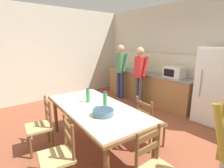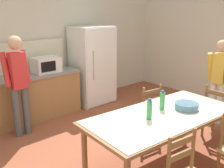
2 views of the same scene
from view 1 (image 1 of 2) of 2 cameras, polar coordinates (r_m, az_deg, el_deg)
The scene contains 16 objects.
ground_plane at distance 3.62m, azimuth 1.19°, elevation -16.84°, with size 8.32×8.32×0.00m, color brown.
wall_back at distance 5.26m, azimuth 24.34°, elevation 8.26°, with size 6.52×0.12×2.90m, color beige.
wall_left at distance 6.00m, azimuth -19.45°, elevation 9.22°, with size 0.12×5.20×2.90m, color beige.
kitchen_counter at distance 5.67m, azimuth 11.31°, elevation -0.81°, with size 3.10×0.66×0.89m.
counter_splashback at distance 5.77m, azimuth 13.67°, elevation 6.82°, with size 3.06×0.03×0.60m, color beige.
refrigerator at distance 4.54m, azimuth 31.69°, elevation -0.79°, with size 0.86×0.73×1.73m.
microwave at distance 5.00m, azimuth 19.73°, elevation 3.65°, with size 0.50×0.39×0.30m.
dining_table at distance 3.01m, azimuth -5.39°, elevation -8.61°, with size 2.21×1.17×0.77m.
bottle_near_centre at distance 3.17m, azimuth -7.84°, elevation -3.76°, with size 0.07×0.07×0.27m.
bottle_off_centre at distance 2.91m, azimuth -2.27°, elevation -5.20°, with size 0.07×0.07×0.27m.
serving_bowl at distance 2.63m, azimuth -2.88°, elevation -9.08°, with size 0.32×0.32×0.09m.
chair_side_near_left at distance 3.28m, azimuth -22.14°, elevation -12.54°, with size 0.47×0.45×0.91m.
chair_side_near_right at distance 2.46m, azimuth -16.79°, elevation -21.45°, with size 0.48×0.47×0.91m.
chair_side_far_right at distance 3.22m, azimuth 11.92°, elevation -12.33°, with size 0.47×0.45×0.91m.
person_at_sink at distance 5.66m, azimuth 2.81°, elevation 4.94°, with size 0.44×0.30×1.74m.
person_at_counter at distance 5.06m, azimuth 8.96°, elevation 3.42°, with size 0.42×0.29×1.69m.
Camera 1 is at (2.38, -2.01, 1.84)m, focal length 28.00 mm.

